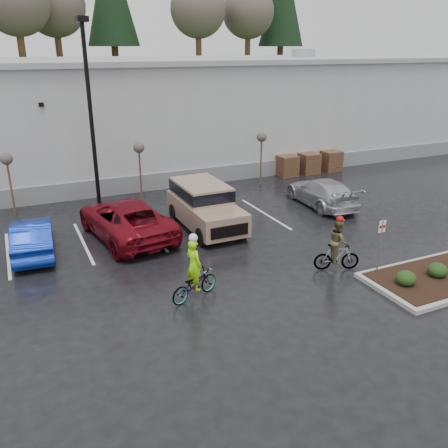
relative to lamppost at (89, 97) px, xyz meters
name	(u,v)px	position (x,y,z in m)	size (l,w,h in m)	color
ground	(292,300)	(4.00, -12.00, -5.69)	(120.00, 120.00, 0.00)	black
warehouse	(125,112)	(4.00, 9.99, -2.04)	(60.50, 15.50, 7.20)	#ACAFB1
wooded_ridge	(76,94)	(4.00, 33.00, -2.69)	(80.00, 25.00, 6.00)	#1C3817
lamppost	(89,97)	(0.00, 0.00, 0.00)	(0.50, 1.00, 9.22)	black
sapling_west	(7,162)	(-4.00, 1.00, -2.96)	(0.60, 0.60, 3.20)	#462C1C
sapling_mid	(139,151)	(2.50, 1.00, -2.96)	(0.60, 0.60, 3.20)	#462C1C
sapling_east	(262,140)	(10.00, 1.00, -2.96)	(0.60, 0.60, 3.20)	#462C1C
pallet_stack_a	(287,166)	(12.50, 2.00, -5.01)	(1.20, 1.20, 1.35)	#462C1C
pallet_stack_b	(309,163)	(14.20, 2.00, -5.01)	(1.20, 1.20, 1.35)	#462C1C
pallet_stack_c	(331,161)	(16.00, 2.00, -5.01)	(1.20, 1.20, 1.35)	#462C1C
shrub_a	(406,278)	(8.00, -13.00, -5.27)	(0.70, 0.70, 0.52)	#193412
shrub_b	(437,270)	(9.50, -13.00, -5.27)	(0.70, 0.70, 0.52)	#193412
fire_lane_sign	(381,241)	(7.80, -11.80, -4.28)	(0.30, 0.05, 2.20)	gray
car_blue	(33,237)	(-3.48, -4.31, -4.96)	(1.53, 4.39, 1.45)	#0E299C
car_red	(126,219)	(0.39, -4.14, -4.84)	(2.80, 6.08, 1.69)	maroon
suv_tan	(206,207)	(4.00, -4.65, -4.66)	(2.20, 5.10, 2.06)	gray
car_far_silver	(322,192)	(10.89, -4.03, -4.96)	(2.02, 4.97, 1.44)	#B9BAC2
cyclist_hivis	(194,279)	(1.11, -10.50, -4.97)	(2.03, 1.30, 2.32)	#3F3F44
cyclist_olive	(337,250)	(6.77, -10.73, -4.89)	(1.73, 1.05, 2.16)	#3F3F44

